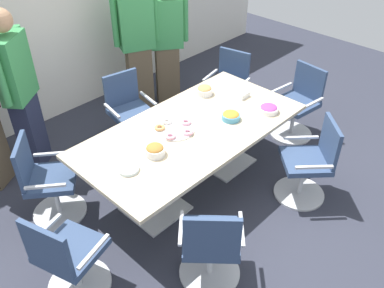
% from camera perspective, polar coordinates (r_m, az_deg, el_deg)
% --- Properties ---
extents(ground_plane, '(10.00, 10.00, 0.01)m').
position_cam_1_polar(ground_plane, '(4.65, 0.00, -5.52)').
color(ground_plane, '#2D303D').
extents(back_wall, '(8.00, 0.10, 2.80)m').
position_cam_1_polar(back_wall, '(5.67, -18.63, 17.12)').
color(back_wall, white).
rests_on(back_wall, ground).
extents(conference_table, '(2.40, 1.20, 0.75)m').
position_cam_1_polar(conference_table, '(4.25, 0.00, 0.81)').
color(conference_table, '#CCB793').
rests_on(conference_table, ground).
extents(office_chair_0, '(0.63, 0.63, 0.91)m').
position_cam_1_polar(office_chair_0, '(5.10, -8.63, 4.01)').
color(office_chair_0, silver).
rests_on(office_chair_0, ground).
extents(office_chair_1, '(0.76, 0.76, 0.91)m').
position_cam_1_polar(office_chair_1, '(4.28, -19.41, -5.17)').
color(office_chair_1, silver).
rests_on(office_chair_1, ground).
extents(office_chair_2, '(0.68, 0.68, 0.91)m').
position_cam_1_polar(office_chair_2, '(3.56, -16.79, -15.02)').
color(office_chair_2, silver).
rests_on(office_chair_2, ground).
extents(office_chair_3, '(0.76, 0.76, 0.91)m').
position_cam_1_polar(office_chair_3, '(3.49, 2.61, -14.12)').
color(office_chair_3, silver).
rests_on(office_chair_3, ground).
extents(office_chair_4, '(0.76, 0.76, 0.91)m').
position_cam_1_polar(office_chair_4, '(4.42, 15.97, -2.79)').
color(office_chair_4, silver).
rests_on(office_chair_4, ground).
extents(office_chair_5, '(0.60, 0.60, 0.91)m').
position_cam_1_polar(office_chair_5, '(5.39, 14.41, 5.13)').
color(office_chair_5, silver).
rests_on(office_chair_5, ground).
extents(office_chair_6, '(0.64, 0.64, 0.91)m').
position_cam_1_polar(office_chair_6, '(5.61, 4.94, 7.51)').
color(office_chair_6, silver).
rests_on(office_chair_6, ground).
extents(person_standing_1, '(0.53, 0.45, 1.85)m').
position_cam_1_polar(person_standing_1, '(4.75, -22.73, 6.83)').
color(person_standing_1, '#232842').
rests_on(person_standing_1, ground).
extents(person_standing_2, '(0.59, 0.38, 1.88)m').
position_cam_1_polar(person_standing_2, '(5.59, -7.60, 13.90)').
color(person_standing_2, brown).
rests_on(person_standing_2, ground).
extents(person_standing_3, '(0.55, 0.43, 1.73)m').
position_cam_1_polar(person_standing_3, '(5.79, -3.57, 13.99)').
color(person_standing_3, brown).
rests_on(person_standing_3, ground).
extents(snack_bowl_candy_mix, '(0.21, 0.21, 0.08)m').
position_cam_1_polar(snack_bowl_candy_mix, '(4.50, 10.56, 4.82)').
color(snack_bowl_candy_mix, white).
rests_on(snack_bowl_candy_mix, conference_table).
extents(snack_bowl_cookies, '(0.19, 0.19, 0.11)m').
position_cam_1_polar(snack_bowl_cookies, '(4.75, 1.75, 7.45)').
color(snack_bowl_cookies, white).
rests_on(snack_bowl_cookies, conference_table).
extents(snack_bowl_pretzels, '(0.19, 0.19, 0.11)m').
position_cam_1_polar(snack_bowl_pretzels, '(3.81, -5.15, -0.84)').
color(snack_bowl_pretzels, white).
rests_on(snack_bowl_pretzels, conference_table).
extents(snack_bowl_chips_orange, '(0.20, 0.20, 0.09)m').
position_cam_1_polar(snack_bowl_chips_orange, '(4.32, 5.39, 3.91)').
color(snack_bowl_chips_orange, '#4C9EC6').
rests_on(snack_bowl_chips_orange, conference_table).
extents(donut_platter, '(0.41, 0.40, 0.04)m').
position_cam_1_polar(donut_platter, '(4.15, -2.42, 2.13)').
color(donut_platter, white).
rests_on(donut_platter, conference_table).
extents(plate_stack, '(0.19, 0.19, 0.03)m').
position_cam_1_polar(plate_stack, '(3.68, -8.80, -3.45)').
color(plate_stack, white).
rests_on(plate_stack, conference_table).
extents(napkin_pile, '(0.15, 0.15, 0.06)m').
position_cam_1_polar(napkin_pile, '(4.75, 6.83, 6.88)').
color(napkin_pile, white).
rests_on(napkin_pile, conference_table).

